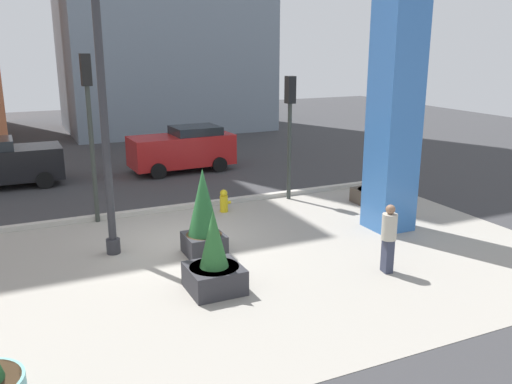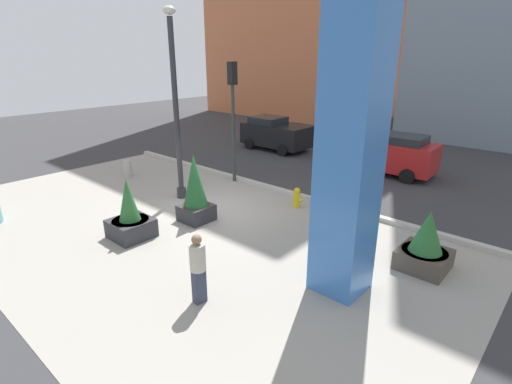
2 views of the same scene
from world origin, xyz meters
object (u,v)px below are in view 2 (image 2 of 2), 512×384
object	(u,v)px
potted_plant_mid_plaza	(426,245)
traffic_light_corner	(233,104)
art_pillar_blue	(350,158)
potted_plant_near_left	(130,217)
car_curb_west	(275,133)
potted_plant_near_right	(195,191)
car_intersection	(388,153)
fire_hydrant	(297,198)
pedestrian_on_sidewalk	(198,266)
concrete_bollard	(128,169)
lamp_post	(176,112)
traffic_light_far_side	(379,138)

from	to	relation	value
potted_plant_mid_plaza	traffic_light_corner	size ratio (longest dim) A/B	0.32
art_pillar_blue	traffic_light_corner	distance (m)	8.77
potted_plant_near_left	car_curb_west	size ratio (longest dim) A/B	0.47
potted_plant_near_right	car_curb_west	xyz separation A→B (m)	(-4.47, 9.75, -0.10)
art_pillar_blue	potted_plant_mid_plaza	world-z (taller)	art_pillar_blue
traffic_light_corner	car_intersection	xyz separation A→B (m)	(4.52, 5.57, -2.39)
art_pillar_blue	potted_plant_near_right	size ratio (longest dim) A/B	2.82
fire_hydrant	pedestrian_on_sidewalk	distance (m)	6.40
potted_plant_mid_plaza	concrete_bollard	bearing A→B (deg)	-176.69
car_intersection	pedestrian_on_sidewalk	xyz separation A→B (m)	(1.10, -12.41, -0.03)
car_intersection	potted_plant_mid_plaza	bearing A→B (deg)	-60.06
concrete_bollard	car_intersection	world-z (taller)	car_intersection
potted_plant_near_right	car_intersection	size ratio (longest dim) A/B	0.52
potted_plant_mid_plaza	potted_plant_near_right	world-z (taller)	potted_plant_near_right
lamp_post	traffic_light_corner	world-z (taller)	lamp_post
potted_plant_near_right	car_intersection	distance (m)	9.80
potted_plant_mid_plaza	traffic_light_far_side	xyz separation A→B (m)	(-2.36, 1.78, 2.20)
lamp_post	car_intersection	bearing A→B (deg)	61.49
potted_plant_mid_plaza	concrete_bollard	size ratio (longest dim) A/B	2.16
lamp_post	potted_plant_mid_plaza	distance (m)	9.37
potted_plant_near_right	lamp_post	bearing A→B (deg)	153.71
potted_plant_near_left	car_intersection	xyz separation A→B (m)	(2.98, 11.62, 0.30)
potted_plant_mid_plaza	car_intersection	world-z (taller)	car_intersection
art_pillar_blue	traffic_light_far_side	size ratio (longest dim) A/B	1.52
art_pillar_blue	car_intersection	xyz separation A→B (m)	(-3.17, 9.79, -2.25)
art_pillar_blue	fire_hydrant	size ratio (longest dim) A/B	8.58
traffic_light_far_side	pedestrian_on_sidewalk	distance (m)	6.96
art_pillar_blue	potted_plant_mid_plaza	size ratio (longest dim) A/B	3.97
lamp_post	fire_hydrant	xyz separation A→B (m)	(3.95, 2.16, -2.96)
fire_hydrant	traffic_light_far_side	world-z (taller)	traffic_light_far_side
lamp_post	art_pillar_blue	distance (m)	7.87
art_pillar_blue	car_intersection	world-z (taller)	art_pillar_blue
traffic_light_corner	pedestrian_on_sidewalk	world-z (taller)	traffic_light_corner
traffic_light_far_side	car_curb_west	distance (m)	10.96
fire_hydrant	pedestrian_on_sidewalk	bearing A→B (deg)	-74.25
potted_plant_mid_plaza	fire_hydrant	distance (m)	5.16
potted_plant_near_left	fire_hydrant	world-z (taller)	potted_plant_near_left
concrete_bollard	car_intersection	distance (m)	11.99
traffic_light_corner	potted_plant_near_right	bearing A→B (deg)	-62.22
potted_plant_near_left	car_intersection	distance (m)	12.00
potted_plant_near_right	traffic_light_corner	xyz separation A→B (m)	(-2.06, 3.91, 2.31)
lamp_post	car_intersection	size ratio (longest dim) A/B	1.55
traffic_light_far_side	potted_plant_mid_plaza	bearing A→B (deg)	-37.13
lamp_post	potted_plant_near_left	xyz separation A→B (m)	(1.60, -3.18, -2.66)
traffic_light_corner	car_intersection	size ratio (longest dim) A/B	1.14
traffic_light_corner	car_curb_west	xyz separation A→B (m)	(-2.41, 5.84, -2.42)
art_pillar_blue	car_curb_west	distance (m)	14.44
concrete_bollard	traffic_light_far_side	world-z (taller)	traffic_light_far_side
concrete_bollard	fire_hydrant	bearing A→B (deg)	14.39
concrete_bollard	car_intersection	xyz separation A→B (m)	(8.61, 8.32, 0.59)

